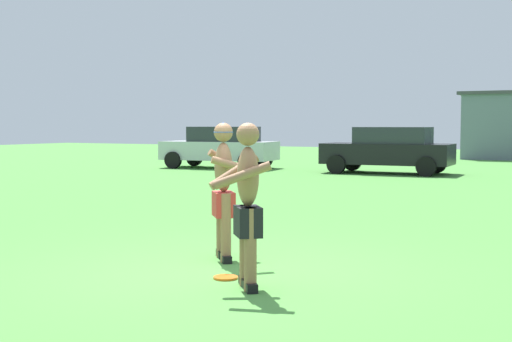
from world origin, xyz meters
TOP-DOWN VIEW (x-y plane):
  - ground_plane at (0.00, 0.00)m, footprint 80.00×80.00m
  - player_with_cap at (-0.42, 0.62)m, footprint 0.78×0.84m
  - player_in_black at (0.56, -0.58)m, footprint 0.79×0.76m
  - frisbee at (0.13, -0.30)m, footprint 0.27×0.27m
  - car_black_near_post at (-3.17, 16.22)m, footprint 4.38×2.20m
  - car_silver_mid_lot at (-9.71, 16.02)m, footprint 4.48×2.42m

SIDE VIEW (x-z plane):
  - ground_plane at x=0.00m, z-range 0.00..0.00m
  - frisbee at x=0.13m, z-range 0.00..0.03m
  - car_black_near_post at x=-3.17m, z-range 0.03..1.61m
  - car_silver_mid_lot at x=-9.71m, z-range 0.03..1.61m
  - player_in_black at x=0.56m, z-range 0.05..1.75m
  - player_with_cap at x=-0.42m, z-range 0.09..1.80m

